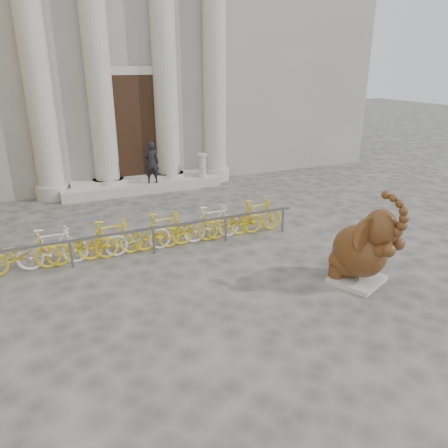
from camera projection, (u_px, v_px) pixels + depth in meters
name	position (u px, v px, depth m)	size (l,w,h in m)	color
ground	(260.00, 310.00, 8.74)	(80.00, 80.00, 0.00)	#474442
classical_building	(103.00, 29.00, 19.39)	(22.00, 10.70, 12.00)	gray
entrance_steps	(143.00, 186.00, 16.70)	(6.00, 1.20, 0.36)	#A8A59E
elephant_statue	(362.00, 250.00, 9.55)	(1.49, 1.74, 2.20)	#A8A59E
bike_rack	(150.00, 232.00, 11.32)	(8.08, 0.53, 1.00)	slate
pedestrian	(151.00, 162.00, 16.18)	(0.57, 0.37, 1.56)	black
balustrade_post	(202.00, 166.00, 17.14)	(0.38, 0.38, 0.93)	#A8A59E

